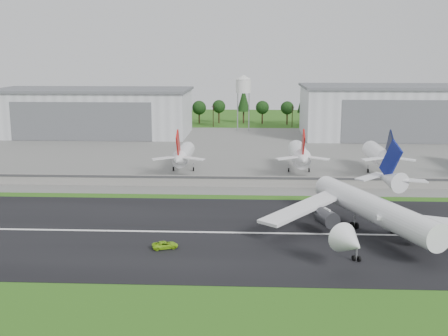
# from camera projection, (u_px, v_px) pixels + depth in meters

# --- Properties ---
(ground) EXTENTS (600.00, 600.00, 0.00)m
(ground) POSITION_uv_depth(u_px,v_px,m) (254.00, 248.00, 117.70)
(ground) COLOR #265514
(ground) RESTS_ON ground
(runway) EXTENTS (320.00, 60.00, 0.10)m
(runway) POSITION_uv_depth(u_px,v_px,m) (254.00, 233.00, 127.48)
(runway) COLOR black
(runway) RESTS_ON ground
(runway_centerline) EXTENTS (220.00, 1.00, 0.02)m
(runway_centerline) POSITION_uv_depth(u_px,v_px,m) (254.00, 233.00, 127.47)
(runway_centerline) COLOR white
(runway_centerline) RESTS_ON runway
(apron) EXTENTS (320.00, 150.00, 0.10)m
(apron) POSITION_uv_depth(u_px,v_px,m) (253.00, 151.00, 235.15)
(apron) COLOR slate
(apron) RESTS_ON ground
(blast_fence) EXTENTS (240.00, 0.61, 3.50)m
(blast_fence) POSITION_uv_depth(u_px,v_px,m) (253.00, 182.00, 171.17)
(blast_fence) COLOR gray
(blast_fence) RESTS_ON ground
(hangar_west) EXTENTS (97.00, 44.00, 23.20)m
(hangar_west) POSITION_uv_depth(u_px,v_px,m) (93.00, 112.00, 280.56)
(hangar_west) COLOR silver
(hangar_west) RESTS_ON ground
(hangar_east) EXTENTS (102.00, 47.00, 25.20)m
(hangar_east) POSITION_uv_depth(u_px,v_px,m) (407.00, 111.00, 273.10)
(hangar_east) COLOR silver
(hangar_east) RESTS_ON ground
(water_tower) EXTENTS (8.40, 8.40, 29.40)m
(water_tower) POSITION_uv_depth(u_px,v_px,m) (243.00, 84.00, 294.13)
(water_tower) COLOR #99999E
(water_tower) RESTS_ON ground
(utility_poles) EXTENTS (230.00, 3.00, 12.00)m
(utility_poles) POSITION_uv_depth(u_px,v_px,m) (252.00, 127.00, 313.47)
(utility_poles) COLOR black
(utility_poles) RESTS_ON ground
(treeline) EXTENTS (320.00, 16.00, 22.00)m
(treeline) POSITION_uv_depth(u_px,v_px,m) (252.00, 124.00, 328.15)
(treeline) COLOR black
(treeline) RESTS_ON ground
(main_airliner) EXTENTS (53.44, 57.30, 18.17)m
(main_airliner) POSITION_uv_depth(u_px,v_px,m) (372.00, 215.00, 124.89)
(main_airliner) COLOR white
(main_airliner) RESTS_ON runway
(ground_vehicle) EXTENTS (5.97, 4.20, 1.51)m
(ground_vehicle) POSITION_uv_depth(u_px,v_px,m) (165.00, 245.00, 117.16)
(ground_vehicle) COLOR #85C317
(ground_vehicle) RESTS_ON runway
(parked_jet_red_a) EXTENTS (7.36, 31.29, 16.43)m
(parked_jet_red_a) POSITION_uv_depth(u_px,v_px,m) (183.00, 155.00, 192.56)
(parked_jet_red_a) COLOR white
(parked_jet_red_a) RESTS_ON ground
(parked_jet_red_b) EXTENTS (7.36, 31.29, 16.87)m
(parked_jet_red_b) POSITION_uv_depth(u_px,v_px,m) (300.00, 155.00, 190.67)
(parked_jet_red_b) COLOR white
(parked_jet_red_b) RESTS_ON ground
(parked_jet_navy) EXTENTS (7.36, 31.29, 16.84)m
(parked_jet_navy) POSITION_uv_depth(u_px,v_px,m) (380.00, 156.00, 189.40)
(parked_jet_navy) COLOR white
(parked_jet_navy) RESTS_ON ground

